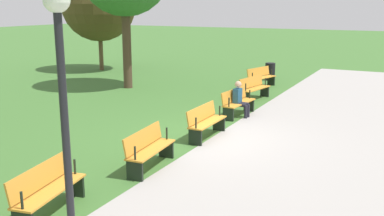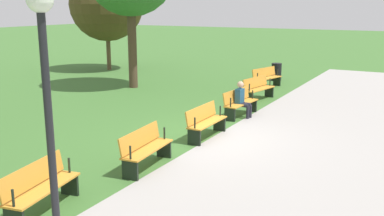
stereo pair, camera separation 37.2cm
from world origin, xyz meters
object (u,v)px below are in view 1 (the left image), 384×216
Objects in this scene: bench_2 at (237,102)px; person_seated at (240,98)px; bench_0 at (261,77)px; tree_2 at (99,4)px; trash_bin at (270,72)px; bench_4 at (149,148)px; bench_1 at (254,88)px; bench_5 at (47,189)px; lamp_post at (62,84)px; bench_3 at (206,121)px.

person_seated is (0.11, 0.13, 0.17)m from bench_2.
tree_2 reaches higher than bench_0.
tree_2 is 6.76× the size of trash_bin.
tree_2 reaches higher than bench_4.
bench_2 is at bearing 8.98° from trash_bin.
bench_1 is 4.89m from trash_bin.
bench_4 is 5.43m from person_seated.
person_seated is at bearing 173.45° from bench_4.
bench_4 and bench_5 have the same top height.
bench_2 and bench_4 have the same top height.
bench_0 is 0.30× the size of tree_2.
tree_2 reaches higher than bench_1.
tree_2 is 20.40m from lamp_post.
person_seated reaches higher than bench_1.
bench_4 is at bearing 3.75° from person_seated.
bench_3 and bench_5 have the same top height.
bench_3 is at bearing 49.62° from tree_2.
bench_2 is 0.99× the size of bench_5.
trash_bin is (-17.18, -2.61, -2.27)m from lamp_post.
bench_4 is 0.45× the size of lamp_post.
bench_0 is at bearing 83.32° from tree_2.
bench_0 and bench_4 have the same top height.
lamp_post is at bearing 24.51° from bench_0.
person_seated reaches higher than bench_4.
bench_1 is at bearing 177.41° from bench_4.
lamp_post is at bearing 13.98° from bench_4.
tree_2 is (-1.16, -9.92, 3.23)m from bench_0.
bench_5 is at bearing 2.98° from trash_bin.
bench_2 is at bearing 174.85° from bench_4.
bench_0 and bench_3 have the same top height.
tree_2 is at bearing -130.38° from bench_3.
bench_5 is 1.46× the size of person_seated.
bench_0 is 11.03m from bench_4.
bench_0 is 5.54m from bench_2.
bench_3 is at bearing -169.32° from lamp_post.
trash_bin is at bearing -179.94° from bench_4.
trash_bin is (-4.82, -0.82, -0.04)m from bench_1.
lamp_post is at bearing 42.92° from bench_5.
bench_5 is (5.52, -0.49, 0.00)m from bench_3.
bench_0 is 13.75m from bench_5.
tree_2 is at bearing -116.21° from person_seated.
bench_4 is (10.99, 0.99, 0.00)m from bench_0.
bench_1 is at bearing -174.87° from bench_3.
bench_0 is 0.46× the size of lamp_post.
lamp_post is (4.08, 1.42, 2.22)m from bench_4.
bench_2 is at bearing -125.80° from person_seated.
lamp_post reaches higher than trash_bin.
bench_2 is (5.45, 0.99, 0.00)m from bench_0.
bench_0 is at bearing -156.88° from bench_1.
bench_2 is at bearing -171.63° from lamp_post.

